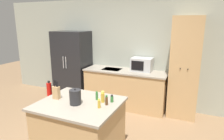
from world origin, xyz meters
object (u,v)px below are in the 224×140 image
Objects in this scene: knife_block at (56,92)px; fire_extinguisher at (49,89)px; kettle at (75,97)px; spice_bottle_short_red at (112,99)px; microwave at (142,64)px; spice_bottle_pale_salt at (97,96)px; refrigerator at (72,65)px; spice_bottle_amber_oil at (103,97)px; spice_bottle_green_herb at (107,100)px; spice_bottle_tall_dark at (99,104)px; pantry_cabinet at (185,68)px.

knife_block reaches higher than fire_extinguisher.
spice_bottle_short_red is at bearing 32.02° from kettle.
microwave is 1.99m from spice_bottle_pale_salt.
spice_bottle_short_red is 0.45× the size of kettle.
microwave is at bearing 3.90° from refrigerator.
spice_bottle_short_red is 0.25× the size of fire_extinguisher.
spice_bottle_amber_oil is (-0.12, -0.06, 0.03)m from spice_bottle_short_red.
knife_block is 0.86m from spice_bottle_short_red.
spice_bottle_green_herb is 1.08× the size of spice_bottle_pale_salt.
spice_bottle_amber_oil reaches higher than spice_bottle_tall_dark.
spice_bottle_amber_oil is 0.13m from spice_bottle_pale_salt.
pantry_cabinet is at bearing 59.07° from kettle.
kettle is (-0.20, -0.27, 0.05)m from spice_bottle_pale_salt.
fire_extinguisher is (-2.67, 1.67, -0.76)m from spice_bottle_short_red.
refrigerator is at bearing 134.56° from spice_bottle_green_herb.
microwave is at bearing 89.38° from spice_bottle_amber_oil.
spice_bottle_pale_salt is at bearing -47.12° from refrigerator.
microwave is 3.64× the size of spice_bottle_tall_dark.
refrigerator is 2.83m from pantry_cabinet.
knife_block reaches higher than spice_bottle_amber_oil.
spice_bottle_amber_oil reaches higher than spice_bottle_pale_salt.
fire_extinguisher is at bearing -176.27° from pantry_cabinet.
fire_extinguisher is at bearing 138.76° from kettle.
spice_bottle_pale_salt is 0.34m from kettle.
microwave is 1.11× the size of fire_extinguisher.
pantry_cabinet is 0.96m from microwave.
spice_bottle_green_herb reaches higher than fire_extinguisher.
knife_block reaches higher than spice_bottle_tall_dark.
fire_extinguisher is at bearing 145.27° from spice_bottle_pale_salt.
spice_bottle_tall_dark is 0.31× the size of fire_extinguisher.
refrigerator is 4.16× the size of fire_extinguisher.
microwave is at bearing 92.88° from spice_bottle_short_red.
spice_bottle_amber_oil is 1.27× the size of spice_bottle_pale_salt.
knife_block is 2.12× the size of spice_bottle_green_herb.
knife_block is 0.73m from spice_bottle_amber_oil.
spice_bottle_amber_oil is at bearing -90.62° from microwave.
knife_block reaches higher than spice_bottle_short_red.
pantry_cabinet is at bearing 1.20° from refrigerator.
microwave reaches higher than spice_bottle_green_herb.
pantry_cabinet reaches higher than knife_block.
spice_bottle_pale_salt is (-0.24, -0.01, 0.01)m from spice_bottle_short_red.
spice_bottle_green_herb is at bearing -102.80° from spice_bottle_short_red.
spice_bottle_pale_salt is (1.72, -1.86, 0.06)m from refrigerator.
microwave is (1.87, 0.13, 0.17)m from refrigerator.
refrigerator is 2.61m from kettle.
pantry_cabinet is 2.09m from spice_bottle_short_red.
refrigerator is 2.36m from knife_block.
kettle is at bearing -145.82° from spice_bottle_amber_oil.
spice_bottle_amber_oil is at bearing 34.18° from kettle.
spice_bottle_amber_oil is at bearing -45.86° from refrigerator.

